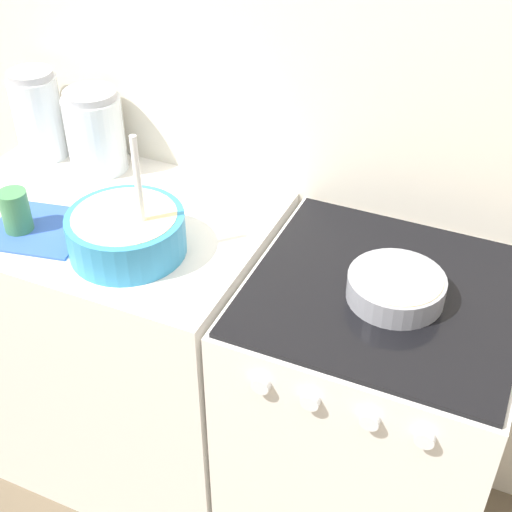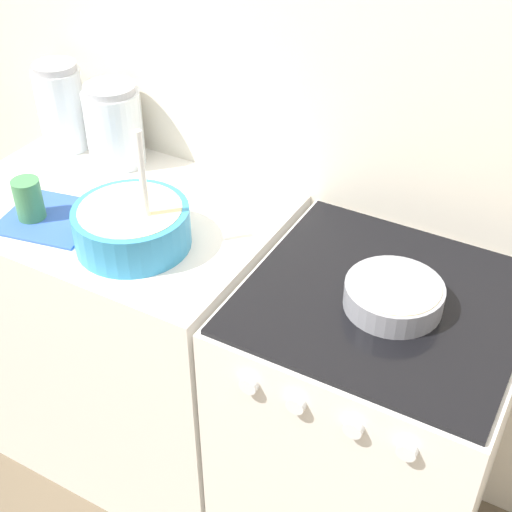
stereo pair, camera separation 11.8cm
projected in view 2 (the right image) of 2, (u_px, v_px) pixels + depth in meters
wall_back at (320, 94)px, 1.75m from camera, size 4.73×0.05×2.40m
countertop_cabinet at (131, 334)px, 2.14m from camera, size 0.86×0.60×0.92m
stove at (366, 432)px, 1.85m from camera, size 0.62×0.62×0.92m
mixing_bowl at (132, 224)px, 1.69m from camera, size 0.28×0.28×0.32m
baking_pan at (394, 295)px, 1.53m from camera, size 0.21×0.21×0.06m
storage_jar_left at (62, 112)px, 2.06m from camera, size 0.14×0.14×0.26m
storage_jar_middle at (115, 130)px, 2.00m from camera, size 0.16×0.16×0.23m
tin_can at (29, 200)px, 1.78m from camera, size 0.07×0.07×0.11m
recipe_page at (51, 218)px, 1.82m from camera, size 0.27×0.26×0.01m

